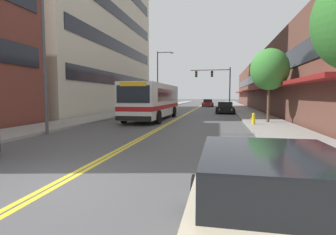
% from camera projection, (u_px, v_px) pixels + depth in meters
% --- Properties ---
extents(ground_plane, '(240.00, 240.00, 0.00)m').
position_uv_depth(ground_plane, '(196.00, 109.00, 42.25)').
color(ground_plane, '#4C4C4F').
extents(sidewalk_left, '(3.20, 106.00, 0.14)m').
position_uv_depth(sidewalk_left, '(154.00, 108.00, 43.62)').
color(sidewalk_left, gray).
rests_on(sidewalk_left, ground_plane).
extents(sidewalk_right, '(3.20, 106.00, 0.14)m').
position_uv_depth(sidewalk_right, '(242.00, 108.00, 40.88)').
color(sidewalk_right, gray).
rests_on(sidewalk_right, ground_plane).
extents(centre_line, '(0.34, 106.00, 0.01)m').
position_uv_depth(centre_line, '(196.00, 108.00, 42.25)').
color(centre_line, yellow).
rests_on(centre_line, ground_plane).
extents(office_tower_left, '(12.08, 27.48, 28.83)m').
position_uv_depth(office_tower_left, '(77.00, 2.00, 34.45)').
color(office_tower_left, beige).
rests_on(office_tower_left, ground_plane).
extents(storefront_row_right, '(9.10, 68.00, 7.77)m').
position_uv_depth(storefront_row_right, '(282.00, 84.00, 39.44)').
color(storefront_row_right, brown).
rests_on(storefront_row_right, ground_plane).
extents(city_bus, '(2.92, 10.98, 3.02)m').
position_uv_depth(city_bus, '(154.00, 100.00, 22.89)').
color(city_bus, silver).
rests_on(city_bus, ground_plane).
extents(car_navy_parked_left_near, '(2.04, 4.41, 1.23)m').
position_uv_depth(car_navy_parked_left_near, '(160.00, 106.00, 36.52)').
color(car_navy_parked_left_near, '#19234C').
rests_on(car_navy_parked_left_near, ground_plane).
extents(car_champagne_parked_right_foreground, '(2.18, 4.84, 1.39)m').
position_uv_depth(car_champagne_parked_right_foreground, '(274.00, 217.00, 3.02)').
color(car_champagne_parked_right_foreground, beige).
rests_on(car_champagne_parked_right_foreground, ground_plane).
extents(car_black_parked_right_mid, '(2.17, 4.82, 1.34)m').
position_uv_depth(car_black_parked_right_mid, '(225.00, 108.00, 31.14)').
color(car_black_parked_right_mid, black).
rests_on(car_black_parked_right_mid, ground_plane).
extents(car_red_moving_lead, '(2.12, 4.59, 1.40)m').
position_uv_depth(car_red_moving_lead, '(208.00, 103.00, 50.41)').
color(car_red_moving_lead, maroon).
rests_on(car_red_moving_lead, ground_plane).
extents(traffic_signal_mast, '(6.16, 0.38, 6.38)m').
position_uv_depth(traffic_signal_mast, '(216.00, 80.00, 40.42)').
color(traffic_signal_mast, '#47474C').
rests_on(traffic_signal_mast, ground_plane).
extents(street_lamp_left_near, '(1.90, 0.28, 8.82)m').
position_uv_depth(street_lamp_left_near, '(47.00, 36.00, 13.47)').
color(street_lamp_left_near, '#47474C').
rests_on(street_lamp_left_near, ground_plane).
extents(street_lamp_left_far, '(2.49, 0.28, 8.47)m').
position_uv_depth(street_lamp_left_far, '(160.00, 75.00, 38.29)').
color(street_lamp_left_far, '#47474C').
rests_on(street_lamp_left_far, ground_plane).
extents(street_tree_right_mid, '(2.70, 2.70, 5.28)m').
position_uv_depth(street_tree_right_mid, '(270.00, 70.00, 18.77)').
color(street_tree_right_mid, brown).
rests_on(street_tree_right_mid, sidewalk_right).
extents(fire_hydrant, '(0.30, 0.22, 0.76)m').
position_uv_depth(fire_hydrant, '(253.00, 119.00, 17.59)').
color(fire_hydrant, yellow).
rests_on(fire_hydrant, sidewalk_right).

